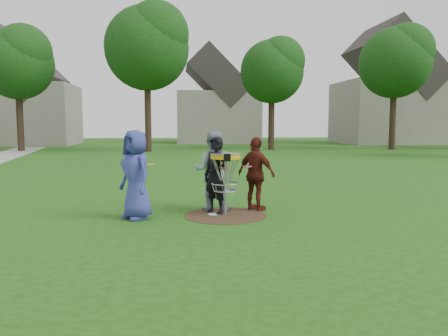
{
  "coord_description": "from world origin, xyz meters",
  "views": [
    {
      "loc": [
        -1.02,
        -9.2,
        1.99
      ],
      "look_at": [
        0.0,
        0.3,
        1.0
      ],
      "focal_mm": 35.0,
      "sensor_mm": 36.0,
      "label": 1
    }
  ],
  "objects": [
    {
      "name": "house_row",
      "position": [
        4.78,
        33.07,
        4.14
      ],
      "size": [
        44.5,
        10.65,
        11.62
      ],
      "color": "gray",
      "rests_on": "ground"
    },
    {
      "name": "player_black",
      "position": [
        -0.19,
        0.26,
        0.85
      ],
      "size": [
        0.71,
        0.73,
        1.69
      ],
      "primitive_type": "imported",
      "rotation": [
        0.0,
        0.0,
        -0.86
      ],
      "color": "black",
      "rests_on": "ground"
    },
    {
      "name": "player_maroon",
      "position": [
        0.75,
        0.48,
        0.84
      ],
      "size": [
        0.97,
        0.99,
        1.67
      ],
      "primitive_type": "imported",
      "rotation": [
        0.0,
        0.0,
        2.33
      ],
      "color": "#4F1A12",
      "rests_on": "ground"
    },
    {
      "name": "player_blue",
      "position": [
        -1.88,
        -0.12,
        0.93
      ],
      "size": [
        1.0,
        1.08,
        1.85
      ],
      "primitive_type": "imported",
      "rotation": [
        0.0,
        0.0,
        -0.96
      ],
      "color": "#333A8C",
      "rests_on": "ground"
    },
    {
      "name": "player_grey",
      "position": [
        -0.22,
        0.68,
        0.9
      ],
      "size": [
        1.01,
        0.86,
        1.81
      ],
      "primitive_type": "imported",
      "rotation": [
        0.0,
        0.0,
        2.92
      ],
      "color": "#7E90A2",
      "rests_on": "ground"
    },
    {
      "name": "disc_on_grass",
      "position": [
        -0.27,
        0.1,
        0.01
      ],
      "size": [
        0.22,
        0.22,
        0.02
      ],
      "primitive_type": "cylinder",
      "color": "white",
      "rests_on": "ground"
    },
    {
      "name": "held_discs",
      "position": [
        -0.31,
        0.17,
        1.08
      ],
      "size": [
        2.33,
        0.74,
        0.13
      ],
      "color": "gold",
      "rests_on": "ground"
    },
    {
      "name": "disc_golf_basket",
      "position": [
        0.0,
        -0.0,
        1.02
      ],
      "size": [
        0.66,
        0.67,
        1.38
      ],
      "color": "#9EA0A5",
      "rests_on": "ground"
    },
    {
      "name": "ground",
      "position": [
        0.0,
        0.0,
        0.0
      ],
      "size": [
        100.0,
        100.0,
        0.0
      ],
      "primitive_type": "plane",
      "color": "#19470F",
      "rests_on": "ground"
    },
    {
      "name": "dirt_patch",
      "position": [
        0.0,
        0.0,
        0.0
      ],
      "size": [
        1.8,
        1.8,
        0.01
      ],
      "primitive_type": "cylinder",
      "color": "#47331E",
      "rests_on": "ground"
    },
    {
      "name": "tree_row",
      "position": [
        0.44,
        20.67,
        6.21
      ],
      "size": [
        51.2,
        17.42,
        9.9
      ],
      "color": "#38281C",
      "rests_on": "ground"
    }
  ]
}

